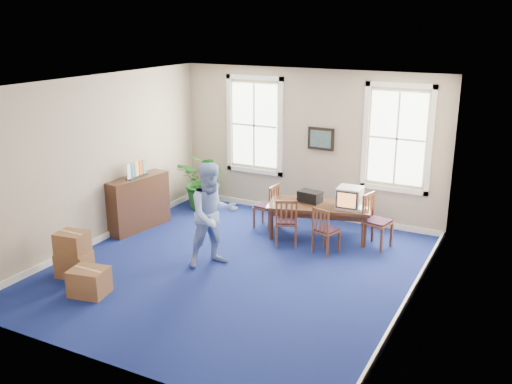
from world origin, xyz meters
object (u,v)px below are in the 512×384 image
at_px(chair_near_left, 286,221).
at_px(man, 213,215).
at_px(potted_plant, 205,181).
at_px(crt_tv, 350,198).
at_px(cardboard_boxes, 87,253).
at_px(conference_table, 319,220).
at_px(credenza, 138,203).

relative_size(chair_near_left, man, 0.51).
bearing_deg(potted_plant, chair_near_left, -24.16).
bearing_deg(man, potted_plant, 72.30).
xyz_separation_m(crt_tv, cardboard_boxes, (-3.40, -3.54, -0.48)).
distance_m(conference_table, crt_tv, 0.81).
bearing_deg(potted_plant, crt_tv, -6.72).
xyz_separation_m(crt_tv, potted_plant, (-3.55, 0.42, -0.23)).
xyz_separation_m(credenza, potted_plant, (0.52, 1.75, 0.10)).
bearing_deg(cardboard_boxes, man, 39.77).
distance_m(chair_near_left, man, 1.68).
relative_size(conference_table, cardboard_boxes, 1.39).
bearing_deg(cardboard_boxes, credenza, 106.86).
bearing_deg(chair_near_left, cardboard_boxes, 25.34).
bearing_deg(crt_tv, credenza, -165.70).
bearing_deg(credenza, crt_tv, 26.76).
xyz_separation_m(credenza, cardboard_boxes, (0.67, -2.21, -0.15)).
height_order(crt_tv, credenza, credenza).
bearing_deg(credenza, man, -11.10).
xyz_separation_m(crt_tv, chair_near_left, (-1.00, -0.73, -0.41)).
distance_m(conference_table, cardboard_boxes, 4.49).
distance_m(credenza, potted_plant, 1.83).
bearing_deg(man, credenza, 107.62).
bearing_deg(man, chair_near_left, 9.83).
height_order(chair_near_left, man, man).
xyz_separation_m(conference_table, potted_plant, (-2.96, 0.46, 0.32)).
xyz_separation_m(conference_table, cardboard_boxes, (-2.81, -3.50, 0.07)).
relative_size(conference_table, man, 1.08).
relative_size(conference_table, crt_tv, 4.02).
xyz_separation_m(crt_tv, man, (-1.75, -2.17, 0.04)).
xyz_separation_m(conference_table, credenza, (-3.49, -1.28, 0.22)).
xyz_separation_m(conference_table, man, (-1.16, -2.12, 0.59)).
bearing_deg(credenza, conference_table, 28.91).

